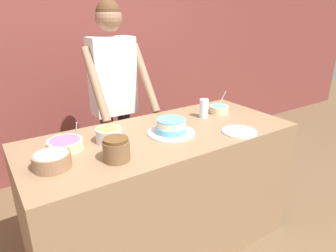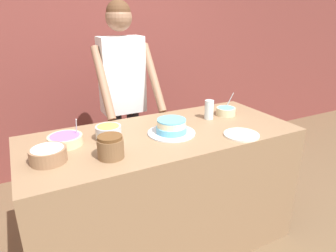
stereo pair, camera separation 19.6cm
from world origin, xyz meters
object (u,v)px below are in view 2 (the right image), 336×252
at_px(stoneware_jar, 111,147).
at_px(frosting_bowl_white, 48,154).
at_px(frosting_bowl_blue, 226,111).
at_px(ceramic_plate, 241,135).
at_px(frosting_bowl_olive, 108,132).
at_px(drinking_glass, 209,110).
at_px(frosting_bowl_purple, 65,140).
at_px(cake, 171,128).
at_px(person_baker, 123,84).

bearing_deg(stoneware_jar, frosting_bowl_white, 161.54).
bearing_deg(frosting_bowl_blue, frosting_bowl_white, -171.70).
bearing_deg(ceramic_plate, frosting_bowl_blue, 66.18).
xyz_separation_m(frosting_bowl_olive, drinking_glass, (0.79, 0.03, 0.03)).
xyz_separation_m(frosting_bowl_purple, drinking_glass, (1.05, -0.01, 0.04)).
relative_size(frosting_bowl_olive, drinking_glass, 1.12).
distance_m(frosting_bowl_purple, frosting_bowl_white, 0.23).
relative_size(ceramic_plate, stoneware_jar, 1.58).
height_order(ceramic_plate, stoneware_jar, stoneware_jar).
height_order(frosting_bowl_purple, frosting_bowl_blue, frosting_bowl_blue).
xyz_separation_m(frosting_bowl_purple, ceramic_plate, (1.05, -0.39, -0.03)).
xyz_separation_m(cake, drinking_glass, (0.39, 0.13, 0.03)).
height_order(cake, frosting_bowl_blue, frosting_bowl_blue).
bearing_deg(frosting_bowl_purple, frosting_bowl_olive, -8.04).
xyz_separation_m(cake, frosting_bowl_olive, (-0.40, 0.11, 0.00)).
xyz_separation_m(person_baker, frosting_bowl_blue, (0.62, -0.63, -0.15)).
bearing_deg(person_baker, frosting_bowl_olive, -116.83).
relative_size(frosting_bowl_olive, stoneware_jar, 1.10).
height_order(frosting_bowl_purple, frosting_bowl_olive, frosting_bowl_purple).
xyz_separation_m(person_baker, ceramic_plate, (0.45, -1.02, -0.18)).
xyz_separation_m(frosting_bowl_olive, stoneware_jar, (-0.07, -0.26, 0.02)).
distance_m(person_baker, frosting_bowl_purple, 0.89).
distance_m(drinking_glass, ceramic_plate, 0.38).
distance_m(frosting_bowl_purple, drinking_glass, 1.05).
height_order(frosting_bowl_blue, drinking_glass, frosting_bowl_blue).
distance_m(frosting_bowl_olive, ceramic_plate, 0.87).
height_order(frosting_bowl_blue, stoneware_jar, frosting_bowl_blue).
bearing_deg(drinking_glass, frosting_bowl_olive, -178.09).
xyz_separation_m(cake, frosting_bowl_blue, (0.57, 0.15, -0.01)).
bearing_deg(drinking_glass, frosting_bowl_purple, 179.43).
height_order(frosting_bowl_purple, ceramic_plate, frosting_bowl_purple).
height_order(frosting_bowl_white, frosting_bowl_olive, frosting_bowl_olive).
bearing_deg(ceramic_plate, drinking_glass, 90.00).
xyz_separation_m(person_baker, stoneware_jar, (-0.41, -0.93, -0.12)).
xyz_separation_m(frosting_bowl_olive, ceramic_plate, (0.79, -0.35, -0.04)).
distance_m(cake, frosting_bowl_white, 0.78).
xyz_separation_m(frosting_bowl_purple, frosting_bowl_white, (-0.12, -0.19, 0.01)).
distance_m(frosting_bowl_white, stoneware_jar, 0.33).
relative_size(frosting_bowl_white, frosting_bowl_olive, 1.21).
height_order(frosting_bowl_white, frosting_bowl_blue, frosting_bowl_blue).
bearing_deg(ceramic_plate, stoneware_jar, 174.06).
bearing_deg(frosting_bowl_white, person_baker, 48.88).
bearing_deg(stoneware_jar, frosting_bowl_olive, 75.71).
height_order(person_baker, ceramic_plate, person_baker).
bearing_deg(frosting_bowl_purple, drinking_glass, -0.57).
distance_m(frosting_bowl_white, frosting_bowl_blue, 1.36).
height_order(drinking_glass, ceramic_plate, drinking_glass).
height_order(frosting_bowl_olive, stoneware_jar, stoneware_jar).
height_order(person_baker, frosting_bowl_purple, person_baker).
distance_m(person_baker, ceramic_plate, 1.13).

